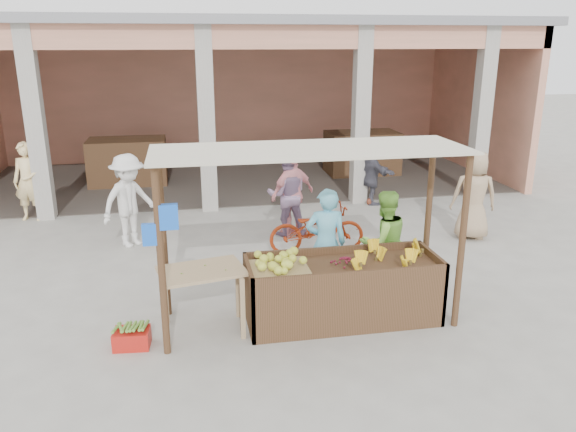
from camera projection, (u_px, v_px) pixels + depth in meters
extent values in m
plane|color=gray|center=(306.00, 322.00, 7.66)|extent=(60.00, 60.00, 0.00)
cube|color=#E69478|center=(230.00, 96.00, 17.76)|extent=(14.00, 0.20, 4.00)
cube|color=#E69478|center=(476.00, 101.00, 16.25)|extent=(0.20, 6.00, 4.00)
cube|color=#E69478|center=(251.00, 37.00, 11.84)|extent=(14.00, 0.30, 0.50)
cube|color=gray|center=(237.00, 23.00, 14.41)|extent=(14.40, 6.40, 0.20)
cube|color=#ADA99E|center=(36.00, 126.00, 11.58)|extent=(0.35, 0.35, 4.00)
cube|color=#ADA99E|center=(206.00, 121.00, 12.19)|extent=(0.35, 0.35, 4.00)
cube|color=#ADA99E|center=(361.00, 117.00, 12.81)|extent=(0.35, 0.35, 4.00)
cube|color=#ADA99E|center=(482.00, 114.00, 13.33)|extent=(0.35, 0.35, 4.00)
cube|color=#533321|center=(128.00, 162.00, 14.93)|extent=(2.00, 1.20, 1.20)
cube|color=#533321|center=(362.00, 153.00, 16.07)|extent=(2.00, 1.20, 1.20)
cube|color=#533321|center=(342.00, 292.00, 7.63)|extent=(2.60, 0.95, 0.80)
cylinder|color=#533321|center=(161.00, 264.00, 6.57)|extent=(0.09, 0.09, 2.35)
cylinder|color=#533321|center=(462.00, 244.00, 7.23)|extent=(0.09, 0.09, 2.35)
cylinder|color=#533321|center=(163.00, 235.00, 7.55)|extent=(0.09, 0.09, 2.35)
cylinder|color=#533321|center=(428.00, 219.00, 8.22)|extent=(0.09, 0.09, 2.35)
cube|color=beige|center=(310.00, 150.00, 7.04)|extent=(4.00, 1.35, 0.03)
cube|color=blue|center=(168.00, 217.00, 6.42)|extent=(0.22, 0.08, 0.30)
cube|color=blue|center=(150.00, 234.00, 6.44)|extent=(0.18, 0.07, 0.26)
cube|color=#967C4D|center=(279.00, 269.00, 7.30)|extent=(0.77, 0.67, 0.06)
ellipsoid|color=#D7D83F|center=(279.00, 262.00, 7.27)|extent=(0.66, 0.58, 0.14)
ellipsoid|color=maroon|center=(346.00, 261.00, 7.48)|extent=(0.42, 0.34, 0.13)
cube|color=tan|center=(202.00, 271.00, 7.20)|extent=(1.20, 0.92, 0.04)
cube|color=tan|center=(165.00, 316.00, 6.96)|extent=(0.06, 0.06, 0.83)
cube|color=tan|center=(243.00, 309.00, 7.13)|extent=(0.06, 0.06, 0.83)
cube|color=tan|center=(166.00, 295.00, 7.54)|extent=(0.06, 0.06, 0.83)
cube|color=tan|center=(238.00, 289.00, 7.71)|extent=(0.06, 0.06, 0.83)
cube|color=red|center=(132.00, 338.00, 7.02)|extent=(0.47, 0.35, 0.23)
ellipsoid|color=maroon|center=(369.00, 192.00, 13.03)|extent=(0.45, 0.45, 0.62)
ellipsoid|color=maroon|center=(383.00, 191.00, 13.14)|extent=(0.45, 0.45, 0.62)
imported|color=#65C2E2|center=(326.00, 240.00, 8.21)|extent=(0.71, 0.55, 1.78)
imported|color=#86CC49|center=(384.00, 239.00, 8.39)|extent=(0.87, 0.60, 1.67)
imported|color=maroon|center=(317.00, 228.00, 10.04)|extent=(0.66, 1.81, 0.94)
imported|color=silver|center=(129.00, 197.00, 10.28)|extent=(1.32, 1.21, 1.87)
imported|color=pink|center=(292.00, 191.00, 10.84)|extent=(1.19, 0.98, 1.78)
imported|color=tan|center=(475.00, 191.00, 10.66)|extent=(1.05, 0.84, 1.90)
imported|color=#474652|center=(371.00, 169.00, 13.07)|extent=(0.90, 1.60, 1.63)
imported|color=#F5D691|center=(28.00, 180.00, 11.81)|extent=(0.71, 0.58, 1.75)
imported|color=gray|center=(287.00, 191.00, 10.87)|extent=(0.91, 0.57, 1.78)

